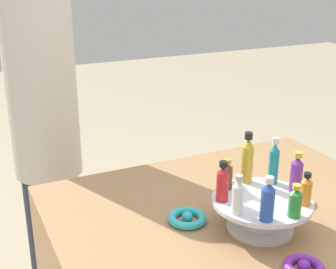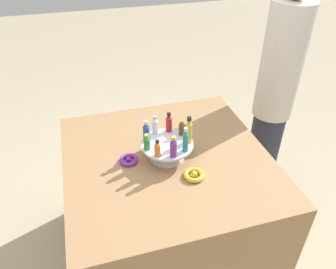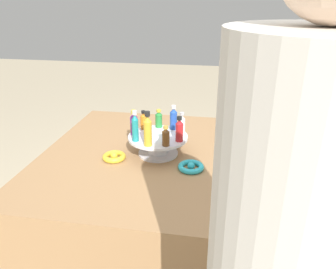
# 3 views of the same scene
# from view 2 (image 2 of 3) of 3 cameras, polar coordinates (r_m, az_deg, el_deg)

# --- Properties ---
(ground_plane) EXTENTS (12.00, 12.00, 0.00)m
(ground_plane) POSITION_cam_2_polar(r_m,az_deg,el_deg) (2.29, -0.13, -19.03)
(ground_plane) COLOR tan
(party_table) EXTENTS (1.06, 1.06, 0.77)m
(party_table) POSITION_cam_2_polar(r_m,az_deg,el_deg) (1.99, -0.14, -12.56)
(party_table) COLOR #9E754C
(party_table) RESTS_ON ground_plane
(display_stand) EXTENTS (0.27, 0.27, 0.09)m
(display_stand) POSITION_cam_2_polar(r_m,az_deg,el_deg) (1.68, -0.17, -2.44)
(display_stand) COLOR silver
(display_stand) RESTS_ON party_table
(bottle_clear) EXTENTS (0.03, 0.03, 0.11)m
(bottle_clear) POSITION_cam_2_polar(r_m,az_deg,el_deg) (1.71, -2.27, 1.58)
(bottle_clear) COLOR silver
(bottle_clear) RESTS_ON display_stand
(bottle_blue) EXTENTS (0.03, 0.03, 0.12)m
(bottle_blue) POSITION_cam_2_polar(r_m,az_deg,el_deg) (1.66, -3.81, 0.54)
(bottle_blue) COLOR #234CAD
(bottle_blue) RESTS_ON display_stand
(bottle_green) EXTENTS (0.03, 0.03, 0.09)m
(bottle_green) POSITION_cam_2_polar(r_m,az_deg,el_deg) (1.60, -3.69, -1.37)
(bottle_green) COLOR #288438
(bottle_green) RESTS_ON display_stand
(bottle_orange) EXTENTS (0.03, 0.03, 0.09)m
(bottle_orange) POSITION_cam_2_polar(r_m,az_deg,el_deg) (1.56, -1.86, -2.49)
(bottle_orange) COLOR orange
(bottle_orange) RESTS_ON display_stand
(bottle_purple) EXTENTS (0.03, 0.03, 0.12)m
(bottle_purple) POSITION_cam_2_polar(r_m,az_deg,el_deg) (1.55, 0.88, -2.29)
(bottle_purple) COLOR #702D93
(bottle_purple) RESTS_ON display_stand
(bottle_teal) EXTENTS (0.03, 0.03, 0.14)m
(bottle_teal) POSITION_cam_2_polar(r_m,az_deg,el_deg) (1.58, 3.07, -1.05)
(bottle_teal) COLOR teal
(bottle_teal) RESTS_ON display_stand
(bottle_gold) EXTENTS (0.03, 0.03, 0.15)m
(bottle_gold) POSITION_cam_2_polar(r_m,az_deg,el_deg) (1.63, 3.63, 0.63)
(bottle_gold) COLOR gold
(bottle_gold) RESTS_ON display_stand
(bottle_brown) EXTENTS (0.03, 0.03, 0.09)m
(bottle_brown) POSITION_cam_2_polar(r_m,az_deg,el_deg) (1.70, 2.42, 1.13)
(bottle_brown) COLOR brown
(bottle_brown) RESTS_ON display_stand
(bottle_red) EXTENTS (0.03, 0.03, 0.11)m
(bottle_red) POSITION_cam_2_polar(r_m,az_deg,el_deg) (1.72, 0.14, 2.03)
(bottle_red) COLOR #B21E23
(bottle_red) RESTS_ON display_stand
(ribbon_bow_purple) EXTENTS (0.10, 0.10, 0.03)m
(ribbon_bow_purple) POSITION_cam_2_polar(r_m,az_deg,el_deg) (1.69, -6.86, -4.40)
(ribbon_bow_purple) COLOR purple
(ribbon_bow_purple) RESTS_ON party_table
(ribbon_bow_gold) EXTENTS (0.10, 0.10, 0.03)m
(ribbon_bow_gold) POSITION_cam_2_polar(r_m,az_deg,el_deg) (1.60, 4.54, -7.04)
(ribbon_bow_gold) COLOR gold
(ribbon_bow_gold) RESTS_ON party_table
(ribbon_bow_teal) EXTENTS (0.11, 0.11, 0.03)m
(ribbon_bow_teal) POSITION_cam_2_polar(r_m,az_deg,el_deg) (1.86, 1.90, 0.05)
(ribbon_bow_teal) COLOR #2DB7CC
(ribbon_bow_teal) RESTS_ON party_table
(person_figure) EXTENTS (0.27, 0.27, 1.56)m
(person_figure) POSITION_cam_2_polar(r_m,az_deg,el_deg) (2.34, 18.08, 6.38)
(person_figure) COLOR #282D42
(person_figure) RESTS_ON ground_plane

